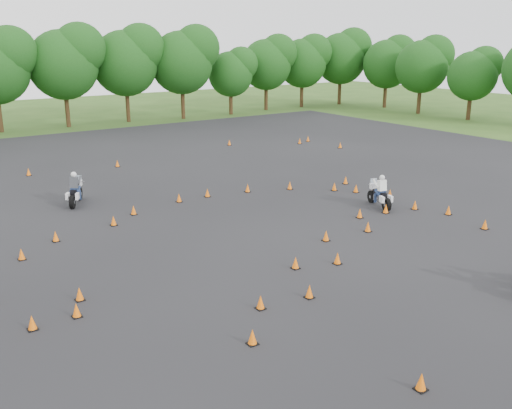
% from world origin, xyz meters
% --- Properties ---
extents(ground, '(140.00, 140.00, 0.00)m').
position_xyz_m(ground, '(0.00, 0.00, 0.00)').
color(ground, '#2D5119').
rests_on(ground, ground).
extents(asphalt_pad, '(62.00, 62.00, 0.00)m').
position_xyz_m(asphalt_pad, '(0.00, 6.00, 0.01)').
color(asphalt_pad, black).
rests_on(asphalt_pad, ground).
extents(treeline, '(87.12, 32.59, 10.43)m').
position_xyz_m(treeline, '(3.15, 34.87, 4.67)').
color(treeline, '#164212').
rests_on(treeline, ground).
extents(traffic_cones, '(36.95, 33.32, 0.45)m').
position_xyz_m(traffic_cones, '(0.40, 5.74, 0.23)').
color(traffic_cones, orange).
rests_on(traffic_cones, asphalt_pad).
extents(rider_grey, '(1.79, 2.37, 1.80)m').
position_xyz_m(rider_grey, '(-5.47, 12.88, 0.90)').
color(rider_grey, '#36383D').
rests_on(rider_grey, ground).
extents(rider_white, '(1.37, 2.36, 1.74)m').
position_xyz_m(rider_white, '(7.37, 3.35, 0.88)').
color(rider_white, white).
rests_on(rider_white, ground).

